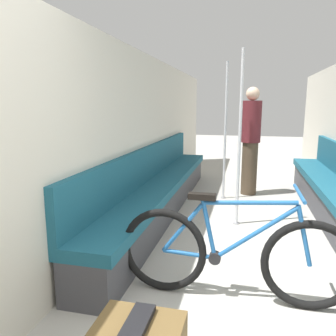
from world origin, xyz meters
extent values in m
cube|color=beige|center=(-1.36, 2.95, 1.04)|extent=(0.10, 9.11, 2.08)
cube|color=#3D3D42|center=(-1.08, 3.15, 0.18)|extent=(0.40, 4.53, 0.36)
cube|color=#195166|center=(-1.08, 3.15, 0.41)|extent=(0.47, 4.53, 0.10)
cube|color=#195166|center=(-1.28, 3.15, 0.68)|extent=(0.07, 4.53, 0.44)
torus|color=black|center=(-0.60, 1.31, 0.33)|extent=(0.66, 0.06, 0.66)
torus|color=black|center=(0.45, 1.31, 0.33)|extent=(0.66, 0.06, 0.66)
cylinder|color=#1E5693|center=(-0.40, 1.31, 0.32)|extent=(0.39, 0.03, 0.05)
cylinder|color=#1E5693|center=(-0.46, 1.31, 0.52)|extent=(0.31, 0.03, 0.40)
cylinder|color=#1E5693|center=(-0.26, 1.31, 0.55)|extent=(0.14, 0.03, 0.47)
cylinder|color=#1E5693|center=(0.07, 1.31, 0.53)|extent=(0.57, 0.03, 0.45)
cylinder|color=#1E5693|center=(0.02, 1.31, 0.76)|extent=(0.66, 0.03, 0.08)
cylinder|color=#1E5693|center=(0.40, 1.31, 0.55)|extent=(0.14, 0.03, 0.44)
cylinder|color=black|center=(-0.21, 1.31, 0.32)|extent=(0.09, 0.06, 0.09)
cube|color=black|center=(-0.31, 1.31, 0.78)|extent=(0.20, 0.07, 0.04)
cylinder|color=#1E5693|center=(0.34, 1.31, 0.85)|extent=(0.02, 0.46, 0.02)
cylinder|color=gray|center=(-0.10, 2.94, 0.01)|extent=(0.08, 0.08, 0.01)
cylinder|color=silver|center=(-0.10, 2.94, 1.03)|extent=(0.04, 0.04, 2.06)
cylinder|color=gray|center=(-0.34, 4.04, 0.01)|extent=(0.08, 0.08, 0.01)
cylinder|color=silver|center=(-0.34, 4.04, 1.03)|extent=(0.04, 0.04, 2.06)
cylinder|color=#473828|center=(0.04, 4.39, 0.42)|extent=(0.25, 0.25, 0.85)
cylinder|color=#5B1E23|center=(0.04, 4.39, 1.17)|extent=(0.30, 0.30, 0.65)
sphere|color=beige|center=(0.04, 4.39, 1.60)|extent=(0.21, 0.21, 0.21)
cube|color=black|center=(-0.46, 0.25, 0.45)|extent=(0.10, 0.36, 0.03)
camera|label=1|loc=(-0.02, -0.97, 1.43)|focal=35.00mm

